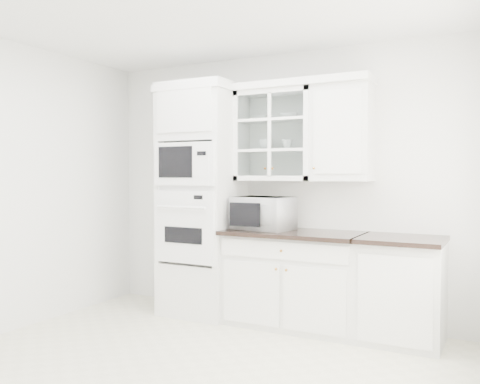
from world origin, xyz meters
The scene contains 13 objects.
ground centered at (0.00, 0.00, 0.01)m, with size 4.00×3.50×0.01m, color beige.
room_shell centered at (0.00, 0.43, 1.78)m, with size 4.00×3.50×2.70m.
oven_column centered at (-0.75, 1.42, 1.20)m, with size 0.76×0.68×2.40m.
base_cabinet_run centered at (0.28, 1.45, 0.46)m, with size 1.32×0.67×0.92m.
extra_base_cabinet centered at (1.28, 1.45, 0.46)m, with size 0.72×0.67×0.92m.
upper_cabinet_glass centered at (0.03, 1.58, 1.85)m, with size 0.80×0.33×0.90m.
upper_cabinet_solid centered at (0.71, 1.58, 1.85)m, with size 0.55×0.33×0.90m, color white.
crown_molding centered at (-0.07, 1.56, 2.33)m, with size 2.14×0.38×0.07m, color white.
countertop_microwave centered at (-0.04, 1.44, 1.08)m, with size 0.56×0.46×0.32m, color white.
bowl_a centered at (-0.13, 1.58, 2.03)m, with size 0.18×0.18×0.05m, color white.
bowl_b centered at (0.15, 1.60, 2.04)m, with size 0.18×0.18×0.06m, color white.
cup_a centered at (-0.08, 1.58, 1.76)m, with size 0.14×0.14×0.11m, color white.
cup_b centered at (0.15, 1.59, 1.76)m, with size 0.11×0.11×0.10m, color white.
Camera 1 is at (2.08, -3.08, 1.46)m, focal length 38.00 mm.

